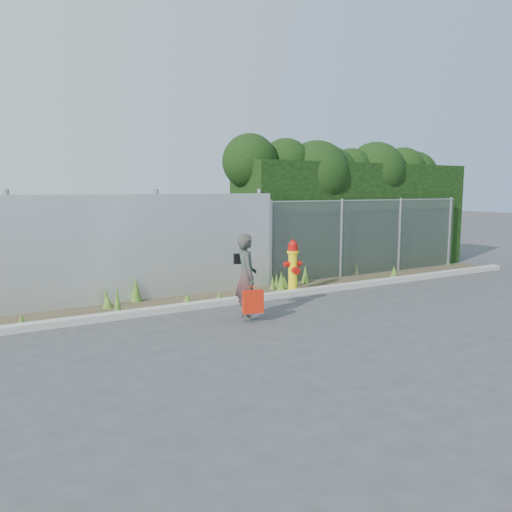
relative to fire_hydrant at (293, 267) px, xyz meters
The scene contains 10 objects.
ground 2.36m from the fire_hydrant, 116.71° to the right, with size 80.00×80.00×0.00m, color #3D3D40.
curb 1.18m from the fire_hydrant, 166.68° to the right, with size 16.00×0.22×0.12m, color #ADA49C.
weed_strip 1.87m from the fire_hydrant, 166.59° to the left, with size 16.00×1.30×0.54m.
corrugated_fence 4.41m from the fire_hydrant, 167.29° to the left, with size 8.50×0.21×2.30m.
chainlink_fence 3.39m from the fire_hydrant, 16.54° to the left, with size 6.50×0.07×2.05m.
hedge 4.14m from the fire_hydrant, 30.74° to the left, with size 7.74×1.95×3.70m.
fire_hydrant is the anchor object (origin of this frame).
woman 2.44m from the fire_hydrant, 144.50° to the right, with size 0.56×0.37×1.53m, color #0E5B4F.
red_tote_bag 2.65m from the fire_hydrant, 139.73° to the right, with size 0.36×0.13×0.47m.
black_shoulder_bag 2.38m from the fire_hydrant, 148.56° to the right, with size 0.24×0.10×0.18m.
Camera 1 is at (-5.21, -6.94, 2.31)m, focal length 35.00 mm.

